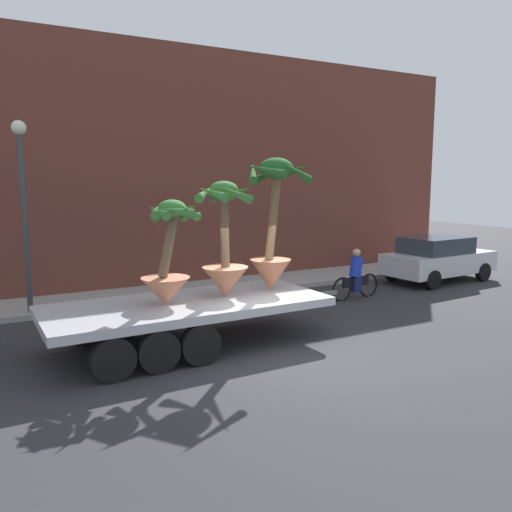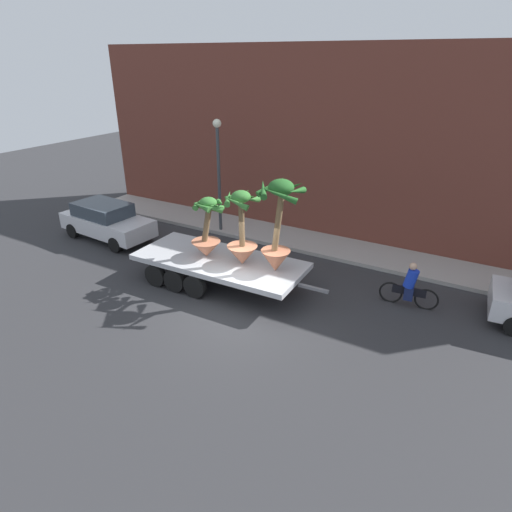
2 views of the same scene
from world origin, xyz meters
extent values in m
plane|color=#2D2D30|center=(0.00, 0.00, 0.00)|extent=(60.00, 60.00, 0.00)
cube|color=#A39E99|center=(0.00, 6.10, 0.07)|extent=(24.00, 2.20, 0.15)
cube|color=brown|center=(0.00, 7.80, 3.91)|extent=(24.00, 1.20, 7.83)
cube|color=#B7BABF|center=(-1.51, 1.20, 0.89)|extent=(5.99, 2.63, 0.18)
cylinder|color=black|center=(-3.43, 2.32, 0.40)|extent=(0.80, 0.24, 0.80)
cylinder|color=black|center=(-3.38, -0.01, 0.40)|extent=(0.80, 0.24, 0.80)
cylinder|color=black|center=(-2.60, 2.34, 0.40)|extent=(0.80, 0.24, 0.80)
cylinder|color=black|center=(-2.55, 0.01, 0.40)|extent=(0.80, 0.24, 0.80)
cylinder|color=black|center=(-1.77, 2.36, 0.40)|extent=(0.80, 0.24, 0.80)
cylinder|color=black|center=(-1.72, 0.03, 0.40)|extent=(0.80, 0.24, 0.80)
cube|color=slate|center=(1.96, 1.28, 0.74)|extent=(1.00, 0.12, 0.10)
cone|color=#C17251|center=(-2.01, 1.15, 1.26)|extent=(1.00, 1.00, 0.57)
cylinder|color=brown|center=(-1.92, 1.15, 2.25)|extent=(0.49, 0.20, 1.41)
ellipsoid|color=#387A33|center=(-1.83, 1.15, 2.95)|extent=(0.57, 0.57, 0.36)
cone|color=#387A33|center=(-1.50, 1.12, 2.87)|extent=(0.25, 0.69, 0.44)
cone|color=#387A33|center=(-1.55, 1.43, 2.91)|extent=(0.73, 0.72, 0.36)
cone|color=#387A33|center=(-1.88, 1.44, 2.87)|extent=(0.65, 0.30, 0.43)
cone|color=#387A33|center=(-2.12, 1.26, 2.91)|extent=(0.42, 0.68, 0.34)
cone|color=#387A33|center=(-2.15, 1.06, 2.91)|extent=(0.37, 0.72, 0.34)
cone|color=#387A33|center=(-1.87, 0.80, 2.92)|extent=(0.73, 0.27, 0.32)
cone|color=#387A33|center=(-1.55, 0.88, 2.89)|extent=(0.69, 0.72, 0.43)
cone|color=#C17251|center=(-0.61, 1.25, 1.31)|extent=(1.01, 1.01, 0.66)
cylinder|color=brown|center=(-0.62, 1.25, 2.48)|extent=(0.22, 0.19, 1.68)
ellipsoid|color=#387A33|center=(-0.63, 1.25, 3.31)|extent=(0.61, 0.61, 0.38)
cone|color=#387A33|center=(-0.22, 1.30, 3.26)|extent=(0.31, 0.86, 0.40)
cone|color=#387A33|center=(-0.47, 1.52, 3.24)|extent=(0.68, 0.50, 0.42)
cone|color=#387A33|center=(-0.93, 1.53, 3.25)|extent=(0.74, 0.76, 0.43)
cone|color=#387A33|center=(-0.99, 1.08, 3.26)|extent=(0.53, 0.82, 0.40)
cone|color=#387A33|center=(-0.56, 0.83, 3.25)|extent=(0.88, 0.33, 0.47)
cone|color=#B26647|center=(0.59, 1.33, 1.34)|extent=(0.95, 0.95, 0.73)
cylinder|color=brown|center=(0.66, 1.33, 2.74)|extent=(0.42, 0.19, 2.09)
ellipsoid|color=#235B23|center=(0.72, 1.33, 3.78)|extent=(0.78, 0.78, 0.49)
cone|color=#235B23|center=(1.23, 1.34, 3.74)|extent=(0.23, 1.04, 0.39)
cone|color=#235B23|center=(0.84, 1.79, 3.69)|extent=(0.96, 0.42, 0.59)
cone|color=#235B23|center=(0.26, 1.57, 3.71)|extent=(0.66, 1.02, 0.58)
cone|color=#235B23|center=(0.27, 1.06, 3.74)|extent=(0.72, 1.03, 0.41)
cone|color=#235B23|center=(0.92, 0.83, 3.72)|extent=(1.09, 0.58, 0.55)
torus|color=black|center=(5.06, 3.06, 0.34)|extent=(0.74, 0.12, 0.74)
torus|color=black|center=(3.97, 2.96, 0.34)|extent=(0.74, 0.12, 0.74)
cube|color=black|center=(4.52, 3.01, 0.52)|extent=(1.04, 0.15, 0.28)
cylinder|color=#1938C6|center=(4.52, 3.01, 0.97)|extent=(0.47, 0.38, 0.65)
sphere|color=tan|center=(4.52, 3.01, 1.39)|extent=(0.24, 0.24, 0.24)
cube|color=navy|center=(4.52, 3.01, 0.44)|extent=(0.30, 0.26, 0.44)
cube|color=silver|center=(-8.10, 2.25, 0.67)|extent=(4.43, 2.04, 0.70)
cube|color=#2D3842|center=(-8.32, 2.27, 1.30)|extent=(2.48, 1.73, 0.56)
cylinder|color=black|center=(-6.65, 2.98, 0.32)|extent=(0.65, 0.24, 0.64)
cylinder|color=black|center=(-6.76, 1.33, 0.32)|extent=(0.65, 0.24, 0.64)
cylinder|color=black|center=(-9.45, 3.17, 0.32)|extent=(0.65, 0.24, 0.64)
cylinder|color=black|center=(-9.56, 1.53, 0.32)|extent=(0.65, 0.24, 0.64)
cylinder|color=#383D42|center=(-4.27, 5.30, 2.40)|extent=(0.14, 0.14, 4.50)
sphere|color=#EAEACC|center=(-4.27, 5.30, 4.80)|extent=(0.36, 0.36, 0.36)
camera|label=1|loc=(-5.28, -8.76, 3.50)|focal=35.87mm
camera|label=2|loc=(6.31, -9.87, 7.32)|focal=30.48mm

